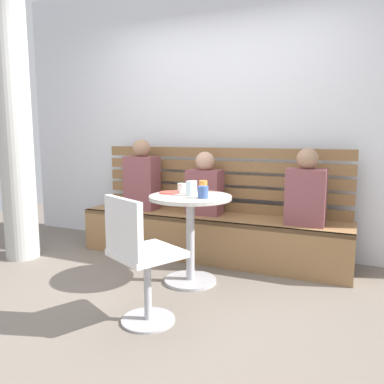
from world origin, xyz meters
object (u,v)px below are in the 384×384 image
Objects in this scene: booth_bench at (210,237)px; cafe_table at (190,222)px; cup_water_clear at (193,187)px; white_chair at (139,256)px; person_child_middle at (306,191)px; person_child_left at (205,187)px; plate_small at (169,192)px; person_adult at (142,178)px; cup_ceramic_white at (182,187)px; cup_mug_blue at (203,192)px; cup_glass_tall at (190,188)px; cup_tumbler_orange at (203,186)px.

cafe_table reaches higher than booth_bench.
white_chair is at bearing -88.43° from cup_water_clear.
white_chair is 1.25× the size of person_child_middle.
person_child_left is 3.71× the size of plate_small.
person_adult is at bearing 146.18° from cup_water_clear.
person_adult is 9.36× the size of cup_ceramic_white.
cafe_table is 0.87× the size of white_chair.
cup_mug_blue is at bearing -41.49° from cup_ceramic_white.
plate_small reaches higher than cafe_table.
person_adult reaches higher than person_child_middle.
white_chair is 1.35× the size of person_child_left.
cup_mug_blue is (-0.69, -0.71, 0.05)m from person_child_middle.
person_adult is 4.40× the size of plate_small.
cafe_table is 9.25× the size of cup_ceramic_white.
cup_water_clear is at bearing 102.10° from cup_glass_tall.
white_chair is at bearing -75.85° from plate_small.
booth_bench is 0.50m from person_child_left.
cup_tumbler_orange is (0.05, 0.12, -0.01)m from cup_water_clear.
person_child_middle is 7.16× the size of cup_mug_blue.
person_child_left reaches higher than cafe_table.
cup_glass_tall is (-0.00, 0.81, 0.34)m from white_chair.
booth_bench is at bearing 95.80° from cup_water_clear.
booth_bench is at bearing 93.16° from white_chair.
cup_mug_blue is (0.14, -0.08, 0.27)m from cafe_table.
cup_tumbler_orange is at bearing 69.18° from cup_water_clear.
cup_tumbler_orange is 0.30m from plate_small.
cup_water_clear reaches higher than plate_small.
person_child_middle reaches higher than cup_water_clear.
white_chair and cup_water_clear have the same top height.
cafe_table is 1.17× the size of person_child_left.
cup_glass_tall is at bearing 148.41° from cafe_table.
booth_bench is at bearing 96.90° from cup_glass_tall.
cup_glass_tall reaches higher than plate_small.
person_child_left reaches higher than cup_glass_tall.
cup_tumbler_orange is at bearing 88.91° from white_chair.
cup_ceramic_white is (-0.09, -0.46, 0.55)m from booth_bench.
cup_tumbler_orange is (0.89, -0.45, 0.01)m from person_adult.
cup_tumbler_orange is at bearing 112.03° from cup_mug_blue.
cup_water_clear reaches higher than cafe_table.
cafe_table is at bearing -38.00° from person_adult.
cafe_table is at bearing 152.00° from cup_mug_blue.
person_child_left is (-0.07, 0.03, 0.50)m from booth_bench.
person_adult is 6.80× the size of cup_water_clear.
cup_mug_blue is at bearing -36.72° from person_adult.
plate_small is (-0.05, -0.15, -0.03)m from cup_ceramic_white.
plate_small is at bearing -150.85° from person_child_middle.
person_adult reaches higher than booth_bench.
cup_ceramic_white is at bearing 99.54° from white_chair.
cup_ceramic_white is (-0.19, -0.03, -0.02)m from cup_tumbler_orange.
cup_tumbler_orange is 0.83× the size of cup_glass_tall.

